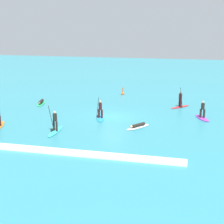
{
  "coord_description": "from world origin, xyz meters",
  "views": [
    {
      "loc": [
        7.35,
        -31.4,
        8.99
      ],
      "look_at": [
        0.0,
        0.0,
        0.5
      ],
      "focal_mm": 53.64,
      "sensor_mm": 36.0,
      "label": 1
    }
  ],
  "objects_px": {
    "surfer_on_teal_board": "(55,126)",
    "marker_buoy": "(123,93)",
    "surfer_on_green_board": "(41,103)",
    "surfer_on_purple_board": "(202,114)",
    "surfer_on_blue_board": "(100,114)",
    "surfer_on_red_board": "(180,102)",
    "surfer_on_white_board": "(138,126)"
  },
  "relations": [
    {
      "from": "surfer_on_green_board",
      "to": "surfer_on_purple_board",
      "type": "relative_size",
      "value": 1.14
    },
    {
      "from": "surfer_on_purple_board",
      "to": "surfer_on_blue_board",
      "type": "bearing_deg",
      "value": -99.76
    },
    {
      "from": "surfer_on_teal_board",
      "to": "surfer_on_purple_board",
      "type": "height_order",
      "value": "surfer_on_teal_board"
    },
    {
      "from": "surfer_on_blue_board",
      "to": "marker_buoy",
      "type": "relative_size",
      "value": 2.59
    },
    {
      "from": "surfer_on_teal_board",
      "to": "marker_buoy",
      "type": "xyz_separation_m",
      "value": [
        2.54,
        16.76,
        -0.32
      ]
    },
    {
      "from": "surfer_on_green_board",
      "to": "surfer_on_purple_board",
      "type": "height_order",
      "value": "surfer_on_purple_board"
    },
    {
      "from": "surfer_on_green_board",
      "to": "surfer_on_purple_board",
      "type": "bearing_deg",
      "value": 70.78
    },
    {
      "from": "surfer_on_green_board",
      "to": "surfer_on_blue_board",
      "type": "xyz_separation_m",
      "value": [
        8.39,
        -4.52,
        0.31
      ]
    },
    {
      "from": "surfer_on_green_board",
      "to": "surfer_on_teal_board",
      "type": "xyz_separation_m",
      "value": [
        5.7,
        -9.44,
        0.33
      ]
    },
    {
      "from": "surfer_on_green_board",
      "to": "surfer_on_white_board",
      "type": "xyz_separation_m",
      "value": [
        12.43,
        -6.64,
        -0.02
      ]
    },
    {
      "from": "surfer_on_purple_board",
      "to": "surfer_on_red_board",
      "type": "distance_m",
      "value": 4.79
    },
    {
      "from": "surfer_on_white_board",
      "to": "surfer_on_blue_board",
      "type": "height_order",
      "value": "surfer_on_blue_board"
    },
    {
      "from": "surfer_on_blue_board",
      "to": "marker_buoy",
      "type": "bearing_deg",
      "value": -14.61
    },
    {
      "from": "marker_buoy",
      "to": "surfer_on_white_board",
      "type": "bearing_deg",
      "value": -73.3
    },
    {
      "from": "surfer_on_white_board",
      "to": "surfer_on_red_board",
      "type": "distance_m",
      "value": 9.31
    },
    {
      "from": "surfer_on_teal_board",
      "to": "surfer_on_blue_board",
      "type": "xyz_separation_m",
      "value": [
        2.68,
        4.91,
        -0.02
      ]
    },
    {
      "from": "surfer_on_teal_board",
      "to": "surfer_on_purple_board",
      "type": "xyz_separation_m",
      "value": [
        12.43,
        7.24,
        -0.06
      ]
    },
    {
      "from": "surfer_on_purple_board",
      "to": "surfer_on_teal_board",
      "type": "bearing_deg",
      "value": -82.96
    },
    {
      "from": "surfer_on_green_board",
      "to": "surfer_on_white_board",
      "type": "distance_m",
      "value": 14.09
    },
    {
      "from": "surfer_on_green_board",
      "to": "surfer_on_red_board",
      "type": "bearing_deg",
      "value": 84.93
    },
    {
      "from": "surfer_on_teal_board",
      "to": "marker_buoy",
      "type": "distance_m",
      "value": 16.95
    },
    {
      "from": "surfer_on_green_board",
      "to": "surfer_on_red_board",
      "type": "distance_m",
      "value": 15.97
    },
    {
      "from": "surfer_on_green_board",
      "to": "surfer_on_white_board",
      "type": "relative_size",
      "value": 1.2
    },
    {
      "from": "surfer_on_green_board",
      "to": "marker_buoy",
      "type": "bearing_deg",
      "value": 119.29
    },
    {
      "from": "surfer_on_white_board",
      "to": "surfer_on_purple_board",
      "type": "bearing_deg",
      "value": 164.23
    },
    {
      "from": "surfer_on_teal_board",
      "to": "surfer_on_blue_board",
      "type": "distance_m",
      "value": 5.6
    },
    {
      "from": "surfer_on_blue_board",
      "to": "marker_buoy",
      "type": "xyz_separation_m",
      "value": [
        -0.15,
        11.84,
        -0.3
      ]
    },
    {
      "from": "surfer_on_blue_board",
      "to": "surfer_on_red_board",
      "type": "distance_m",
      "value": 9.91
    },
    {
      "from": "surfer_on_teal_board",
      "to": "surfer_on_red_board",
      "type": "xyz_separation_m",
      "value": [
        10.14,
        11.45,
        0.05
      ]
    },
    {
      "from": "surfer_on_green_board",
      "to": "surfer_on_red_board",
      "type": "relative_size",
      "value": 1.24
    },
    {
      "from": "surfer_on_white_board",
      "to": "surfer_on_purple_board",
      "type": "xyz_separation_m",
      "value": [
        5.7,
        4.44,
        0.29
      ]
    },
    {
      "from": "surfer_on_blue_board",
      "to": "marker_buoy",
      "type": "distance_m",
      "value": 11.85
    }
  ]
}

